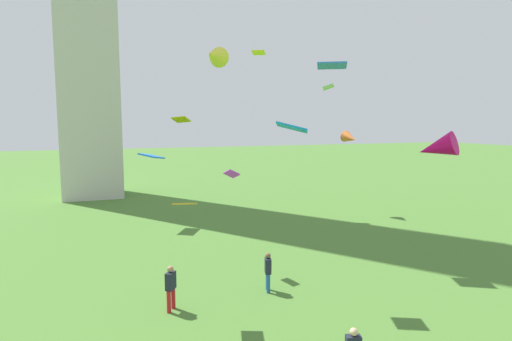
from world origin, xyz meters
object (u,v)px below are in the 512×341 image
(person_1, at_px, (171,285))
(kite_flying_7, at_px, (437,148))
(kite_flying_5, at_px, (185,204))
(kite_flying_9, at_px, (259,53))
(kite_flying_3, at_px, (332,66))
(kite_flying_4, at_px, (328,87))
(kite_flying_0, at_px, (232,174))
(person_2, at_px, (268,270))
(kite_flying_1, at_px, (292,127))
(kite_flying_6, at_px, (214,56))
(kite_flying_8, at_px, (152,156))
(kite_flying_11, at_px, (350,138))
(kite_flying_2, at_px, (181,120))

(person_1, distance_m, kite_flying_7, 16.62)
(person_1, height_order, kite_flying_5, kite_flying_5)
(person_1, xyz_separation_m, kite_flying_9, (9.77, 15.83, 11.71))
(kite_flying_3, xyz_separation_m, kite_flying_4, (2.79, 5.03, -0.60))
(kite_flying_3, bearing_deg, kite_flying_0, -148.98)
(person_2, bearing_deg, kite_flying_1, -105.20)
(kite_flying_7, bearing_deg, person_1, -20.05)
(kite_flying_6, bearing_deg, kite_flying_5, -73.07)
(kite_flying_4, height_order, kite_flying_8, kite_flying_4)
(kite_flying_1, height_order, kite_flying_7, kite_flying_1)
(kite_flying_3, height_order, kite_flying_7, kite_flying_3)
(kite_flying_0, distance_m, kite_flying_11, 15.48)
(kite_flying_2, bearing_deg, kite_flying_6, -174.89)
(kite_flying_6, height_order, kite_flying_7, kite_flying_6)
(kite_flying_4, bearing_deg, kite_flying_1, 168.26)
(kite_flying_1, bearing_deg, kite_flying_9, -75.36)
(person_1, xyz_separation_m, kite_flying_4, (11.91, 8.72, 8.54))
(kite_flying_2, relative_size, kite_flying_4, 1.21)
(kite_flying_7, bearing_deg, kite_flying_3, -37.22)
(kite_flying_6, bearing_deg, kite_flying_0, -65.35)
(person_1, height_order, kite_flying_3, kite_flying_3)
(kite_flying_4, bearing_deg, kite_flying_6, 70.07)
(kite_flying_0, relative_size, kite_flying_8, 0.38)
(kite_flying_0, distance_m, kite_flying_3, 7.72)
(kite_flying_5, distance_m, kite_flying_6, 18.35)
(person_1, bearing_deg, kite_flying_8, -149.55)
(kite_flying_1, bearing_deg, kite_flying_8, -43.27)
(kite_flying_2, bearing_deg, kite_flying_4, -178.44)
(person_2, height_order, kite_flying_4, kite_flying_4)
(person_2, distance_m, kite_flying_6, 18.47)
(kite_flying_3, bearing_deg, kite_flying_11, 81.75)
(person_2, height_order, kite_flying_7, kite_flying_7)
(kite_flying_7, bearing_deg, kite_flying_0, -34.05)
(kite_flying_7, bearing_deg, person_2, -18.04)
(kite_flying_0, height_order, kite_flying_1, kite_flying_1)
(kite_flying_3, relative_size, kite_flying_7, 0.67)
(kite_flying_11, bearing_deg, person_1, -147.47)
(person_1, height_order, kite_flying_9, kite_flying_9)
(kite_flying_5, relative_size, kite_flying_6, 0.45)
(person_2, bearing_deg, kite_flying_6, 9.61)
(kite_flying_5, height_order, kite_flying_7, kite_flying_7)
(kite_flying_0, bearing_deg, kite_flying_11, 117.62)
(kite_flying_3, bearing_deg, kite_flying_7, 24.09)
(kite_flying_2, bearing_deg, kite_flying_0, 136.10)
(person_1, relative_size, kite_flying_11, 1.16)
(kite_flying_4, xyz_separation_m, kite_flying_11, (4.32, 3.80, -3.54))
(kite_flying_2, xyz_separation_m, kite_flying_6, (2.18, -1.93, 4.68))
(kite_flying_3, distance_m, kite_flying_4, 5.79)
(kite_flying_4, distance_m, kite_flying_5, 15.72)
(kite_flying_1, bearing_deg, kite_flying_4, -96.70)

